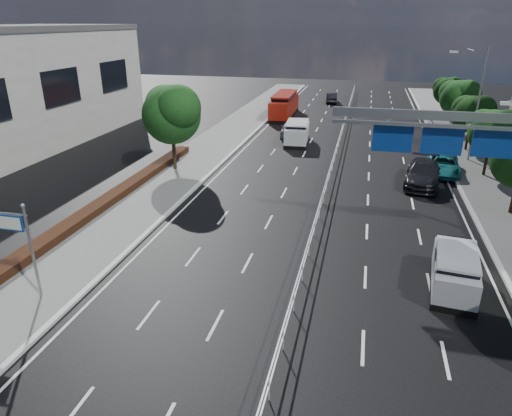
% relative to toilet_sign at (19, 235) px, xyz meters
% --- Properties ---
extents(ground, '(160.00, 160.00, 0.00)m').
position_rel_toilet_sign_xyz_m(ground, '(10.95, 0.00, -2.94)').
color(ground, black).
rests_on(ground, ground).
extents(sidewalk_near, '(5.00, 140.00, 0.14)m').
position_rel_toilet_sign_xyz_m(sidewalk_near, '(-0.55, 0.00, -2.87)').
color(sidewalk_near, slate).
rests_on(sidewalk_near, ground).
extents(kerb_near, '(0.25, 140.00, 0.15)m').
position_rel_toilet_sign_xyz_m(kerb_near, '(1.95, 0.00, -2.87)').
color(kerb_near, silver).
rests_on(kerb_near, ground).
extents(median_fence, '(0.05, 85.00, 1.02)m').
position_rel_toilet_sign_xyz_m(median_fence, '(10.95, 22.50, -2.42)').
color(median_fence, silver).
rests_on(median_fence, ground).
extents(hedge_near, '(1.00, 36.00, 0.44)m').
position_rel_toilet_sign_xyz_m(hedge_near, '(-2.35, 5.00, -2.58)').
color(hedge_near, black).
rests_on(hedge_near, sidewalk_near).
extents(toilet_sign, '(1.62, 0.18, 4.34)m').
position_rel_toilet_sign_xyz_m(toilet_sign, '(0.00, 0.00, 0.00)').
color(toilet_sign, gray).
rests_on(toilet_sign, ground).
extents(overhead_gantry, '(10.24, 0.38, 7.45)m').
position_rel_toilet_sign_xyz_m(overhead_gantry, '(17.69, 10.05, 2.66)').
color(overhead_gantry, gray).
rests_on(overhead_gantry, ground).
extents(streetlight_far, '(2.78, 2.40, 9.00)m').
position_rel_toilet_sign_xyz_m(streetlight_far, '(21.46, 26.00, 2.27)').
color(streetlight_far, gray).
rests_on(streetlight_far, ground).
extents(near_tree_back, '(4.84, 4.51, 6.69)m').
position_rel_toilet_sign_xyz_m(near_tree_back, '(-0.99, 17.97, 1.67)').
color(near_tree_back, black).
rests_on(near_tree_back, ground).
extents(far_tree_e, '(3.63, 3.38, 5.13)m').
position_rel_toilet_sign_xyz_m(far_tree_e, '(22.20, 21.98, 0.61)').
color(far_tree_e, black).
rests_on(far_tree_e, ground).
extents(far_tree_f, '(3.52, 3.28, 5.02)m').
position_rel_toilet_sign_xyz_m(far_tree_f, '(22.20, 29.48, 0.55)').
color(far_tree_f, black).
rests_on(far_tree_f, ground).
extents(far_tree_g, '(3.96, 3.69, 5.45)m').
position_rel_toilet_sign_xyz_m(far_tree_g, '(22.20, 36.98, 0.81)').
color(far_tree_g, black).
rests_on(far_tree_g, ground).
extents(far_tree_h, '(3.41, 3.18, 4.91)m').
position_rel_toilet_sign_xyz_m(far_tree_h, '(22.20, 44.48, 0.48)').
color(far_tree_h, black).
rests_on(far_tree_h, ground).
extents(white_minivan, '(2.41, 4.95, 2.09)m').
position_rel_toilet_sign_xyz_m(white_minivan, '(6.94, 28.56, -1.92)').
color(white_minivan, black).
rests_on(white_minivan, ground).
extents(red_bus, '(2.40, 9.52, 2.84)m').
position_rel_toilet_sign_xyz_m(red_bus, '(3.45, 41.10, -1.47)').
color(red_bus, black).
rests_on(red_bus, ground).
extents(near_car_silver, '(2.11, 4.43, 1.46)m').
position_rel_toilet_sign_xyz_m(near_car_silver, '(5.80, 31.16, -2.21)').
color(near_car_silver, '#9FA1A6').
rests_on(near_car_silver, ground).
extents(near_car_dark, '(1.82, 4.30, 1.38)m').
position_rel_toilet_sign_xyz_m(near_car_dark, '(8.20, 52.71, -2.25)').
color(near_car_dark, black).
rests_on(near_car_dark, ground).
extents(silver_minivan, '(2.26, 4.38, 1.74)m').
position_rel_toilet_sign_xyz_m(silver_minivan, '(17.45, 4.90, -2.09)').
color(silver_minivan, black).
rests_on(silver_minivan, ground).
extents(parked_car_teal, '(2.61, 5.09, 1.37)m').
position_rel_toilet_sign_xyz_m(parked_car_teal, '(19.25, 22.00, -2.26)').
color(parked_car_teal, '#196D73').
rests_on(parked_car_teal, ground).
extents(parked_car_dark, '(3.07, 5.94, 1.65)m').
position_rel_toilet_sign_xyz_m(parked_car_dark, '(17.45, 19.00, -2.12)').
color(parked_car_dark, black).
rests_on(parked_car_dark, ground).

